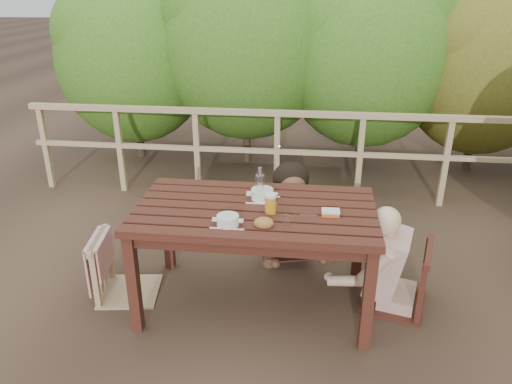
# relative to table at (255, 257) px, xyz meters

# --- Properties ---
(ground) EXTENTS (60.00, 60.00, 0.00)m
(ground) POSITION_rel_table_xyz_m (0.00, 0.00, -0.39)
(ground) COLOR #4E3728
(ground) RESTS_ON ground
(table) EXTENTS (1.70, 0.96, 0.79)m
(table) POSITION_rel_table_xyz_m (0.00, 0.00, 0.00)
(table) COLOR #3C1A12
(table) RESTS_ON ground
(chair_left) EXTENTS (0.52, 0.52, 0.93)m
(chair_left) POSITION_rel_table_xyz_m (-1.00, 0.01, 0.07)
(chair_left) COLOR tan
(chair_left) RESTS_ON ground
(chair_far) EXTENTS (0.54, 0.54, 0.91)m
(chair_far) POSITION_rel_table_xyz_m (0.18, 0.82, 0.06)
(chair_far) COLOR #3C1A12
(chair_far) RESTS_ON ground
(chair_right) EXTENTS (0.59, 0.59, 0.97)m
(chair_right) POSITION_rel_table_xyz_m (1.05, 0.12, 0.09)
(chair_right) COLOR #3C1A12
(chair_right) RESTS_ON ground
(woman) EXTENTS (0.70, 0.80, 1.38)m
(woman) POSITION_rel_table_xyz_m (0.18, 0.84, 0.30)
(woman) COLOR black
(woman) RESTS_ON ground
(diner_right) EXTENTS (0.75, 0.66, 1.28)m
(diner_right) POSITION_rel_table_xyz_m (1.08, 0.12, 0.25)
(diner_right) COLOR tan
(diner_right) RESTS_ON ground
(railing) EXTENTS (5.60, 0.10, 1.01)m
(railing) POSITION_rel_table_xyz_m (0.00, 2.00, 0.11)
(railing) COLOR tan
(railing) RESTS_ON ground
(hedge_row) EXTENTS (6.60, 1.60, 3.80)m
(hedge_row) POSITION_rel_table_xyz_m (0.40, 3.20, 1.51)
(hedge_row) COLOR #38641C
(hedge_row) RESTS_ON ground
(soup_near) EXTENTS (0.25, 0.25, 0.08)m
(soup_near) POSITION_rel_table_xyz_m (-0.15, -0.29, 0.44)
(soup_near) COLOR white
(soup_near) RESTS_ON table
(soup_far) EXTENTS (0.28, 0.28, 0.09)m
(soup_far) POSITION_rel_table_xyz_m (0.03, 0.15, 0.44)
(soup_far) COLOR silver
(soup_far) RESTS_ON table
(bread_roll) EXTENTS (0.13, 0.10, 0.08)m
(bread_roll) POSITION_rel_table_xyz_m (0.09, -0.28, 0.43)
(bread_roll) COLOR #B08040
(bread_roll) RESTS_ON table
(beer_glass) EXTENTS (0.08, 0.08, 0.16)m
(beer_glass) POSITION_rel_table_xyz_m (0.12, -0.08, 0.47)
(beer_glass) COLOR gold
(beer_glass) RESTS_ON table
(bottle) EXTENTS (0.07, 0.07, 0.27)m
(bottle) POSITION_rel_table_xyz_m (0.02, 0.12, 0.53)
(bottle) COLOR silver
(bottle) RESTS_ON table
(tumbler) EXTENTS (0.07, 0.07, 0.08)m
(tumbler) POSITION_rel_table_xyz_m (0.23, -0.23, 0.43)
(tumbler) COLOR silver
(tumbler) RESTS_ON table
(butter_tub) EXTENTS (0.13, 0.09, 0.05)m
(butter_tub) POSITION_rel_table_xyz_m (0.53, -0.06, 0.42)
(butter_tub) COLOR silver
(butter_tub) RESTS_ON table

